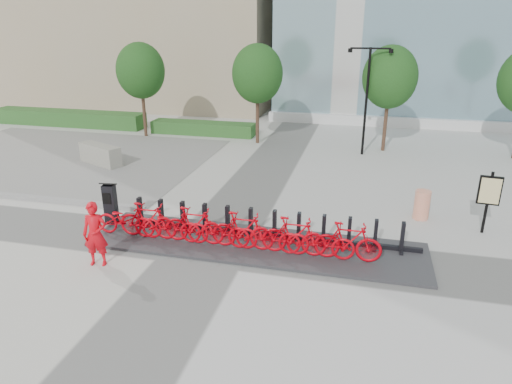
% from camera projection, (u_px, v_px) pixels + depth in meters
% --- Properties ---
extents(ground, '(120.00, 120.00, 0.00)m').
position_uv_depth(ground, '(210.00, 246.00, 13.16)').
color(ground, '#B7B7B7').
extents(gravel_patch, '(14.00, 14.00, 0.00)m').
position_uv_depth(gravel_patch, '(60.00, 157.00, 21.76)').
color(gravel_patch, slate).
rests_on(gravel_patch, ground).
extents(hedge_a, '(10.00, 1.40, 0.90)m').
position_uv_depth(hedge_a, '(68.00, 118.00, 28.41)').
color(hedge_a, '#1C4C18').
rests_on(hedge_a, ground).
extents(hedge_b, '(6.00, 1.20, 0.70)m').
position_uv_depth(hedge_b, '(203.00, 128.00, 26.16)').
color(hedge_b, '#1C4C18').
rests_on(hedge_b, ground).
extents(tree_0, '(2.60, 2.60, 5.10)m').
position_uv_depth(tree_0, '(141.00, 71.00, 24.61)').
color(tree_0, brown).
rests_on(tree_0, ground).
extents(tree_1, '(2.60, 2.60, 5.10)m').
position_uv_depth(tree_1, '(257.00, 74.00, 23.16)').
color(tree_1, brown).
rests_on(tree_1, ground).
extents(tree_2, '(2.60, 2.60, 5.10)m').
position_uv_depth(tree_2, '(390.00, 77.00, 21.71)').
color(tree_2, brown).
rests_on(tree_2, ground).
extents(streetlamp, '(2.00, 0.20, 5.00)m').
position_uv_depth(streetlamp, '(367.00, 89.00, 21.18)').
color(streetlamp, black).
rests_on(streetlamp, ground).
extents(dock_pad, '(9.60, 2.40, 0.08)m').
position_uv_depth(dock_pad, '(256.00, 245.00, 13.13)').
color(dock_pad, '#353538').
rests_on(dock_pad, ground).
extents(dock_rail_posts, '(8.02, 0.50, 0.85)m').
position_uv_depth(dock_rail_posts, '(262.00, 224.00, 13.38)').
color(dock_rail_posts, black).
rests_on(dock_rail_posts, dock_pad).
extents(bike_0, '(1.84, 0.64, 0.97)m').
position_uv_depth(bike_0, '(126.00, 220.00, 13.49)').
color(bike_0, red).
rests_on(bike_0, dock_pad).
extents(bike_1, '(1.79, 0.51, 1.07)m').
position_uv_depth(bike_1, '(148.00, 220.00, 13.32)').
color(bike_1, red).
rests_on(bike_1, dock_pad).
extents(bike_2, '(1.84, 0.64, 0.97)m').
position_uv_depth(bike_2, '(171.00, 225.00, 13.17)').
color(bike_2, red).
rests_on(bike_2, dock_pad).
extents(bike_3, '(1.79, 0.51, 1.07)m').
position_uv_depth(bike_3, '(194.00, 225.00, 12.99)').
color(bike_3, red).
rests_on(bike_3, dock_pad).
extents(bike_4, '(1.84, 0.64, 0.97)m').
position_uv_depth(bike_4, '(218.00, 230.00, 12.85)').
color(bike_4, red).
rests_on(bike_4, dock_pad).
extents(bike_5, '(1.79, 0.51, 1.07)m').
position_uv_depth(bike_5, '(243.00, 230.00, 12.67)').
color(bike_5, red).
rests_on(bike_5, dock_pad).
extents(bike_6, '(1.84, 0.64, 0.97)m').
position_uv_depth(bike_6, '(268.00, 235.00, 12.53)').
color(bike_6, red).
rests_on(bike_6, dock_pad).
extents(bike_7, '(1.79, 0.51, 1.07)m').
position_uv_depth(bike_7, '(294.00, 236.00, 12.35)').
color(bike_7, red).
rests_on(bike_7, dock_pad).
extents(bike_8, '(1.84, 0.64, 0.97)m').
position_uv_depth(bike_8, '(320.00, 241.00, 12.21)').
color(bike_8, red).
rests_on(bike_8, dock_pad).
extents(bike_9, '(1.79, 0.51, 1.07)m').
position_uv_depth(bike_9, '(348.00, 242.00, 12.03)').
color(bike_9, red).
rests_on(bike_9, dock_pad).
extents(kiosk, '(0.47, 0.41, 1.40)m').
position_uv_depth(kiosk, '(110.00, 203.00, 14.22)').
color(kiosk, black).
rests_on(kiosk, dock_pad).
extents(worker_red, '(0.72, 0.55, 1.76)m').
position_uv_depth(worker_red, '(95.00, 234.00, 11.85)').
color(worker_red, red).
rests_on(worker_red, ground).
extents(construction_barrel, '(0.64, 0.64, 0.96)m').
position_uv_depth(construction_barrel, '(422.00, 205.00, 14.83)').
color(construction_barrel, '#F95516').
rests_on(construction_barrel, ground).
extents(jersey_barrier, '(2.37, 1.53, 0.90)m').
position_uv_depth(jersey_barrier, '(100.00, 155.00, 20.58)').
color(jersey_barrier, '#A19E89').
rests_on(jersey_barrier, ground).
extents(map_sign, '(0.64, 0.17, 1.95)m').
position_uv_depth(map_sign, '(489.00, 193.00, 13.53)').
color(map_sign, black).
rests_on(map_sign, ground).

